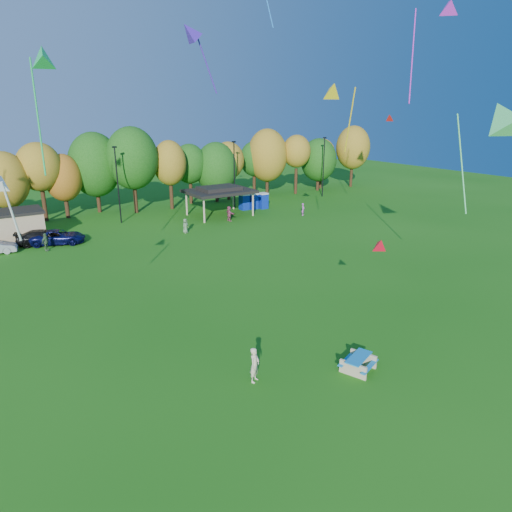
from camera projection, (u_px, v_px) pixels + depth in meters
ground at (331, 391)px, 22.47m from camera, size 160.00×160.00×0.00m
tree_line at (79, 171)px, 56.44m from camera, size 93.57×10.55×11.15m
lamp_posts at (118, 182)px, 53.92m from camera, size 64.50×0.25×9.09m
utility_building at (11, 226)px, 47.12m from camera, size 6.30×4.30×3.25m
pavilion at (219, 191)px, 58.25m from camera, size 8.20×6.20×3.77m
porta_potties at (253, 201)px, 62.71m from camera, size 3.75×1.91×2.18m
picnic_table at (358, 362)px, 24.10m from camera, size 2.28×2.10×0.80m
kite_flyer at (255, 365)px, 22.99m from camera, size 0.82×0.75×1.87m
car_c at (58, 237)px, 46.56m from camera, size 5.77×4.02×1.46m
car_d at (44, 237)px, 46.30m from camera, size 5.68×3.57×1.53m
far_person_1 at (46, 242)px, 44.19m from camera, size 1.06×1.04×1.78m
far_person_2 at (185, 226)px, 50.67m from camera, size 0.94×0.81×1.63m
far_person_3 at (229, 214)px, 56.06m from camera, size 0.55×1.72×1.85m
far_person_4 at (303, 209)px, 59.06m from camera, size 0.69×0.64×1.58m
kite_1 at (333, 90)px, 34.33m from camera, size 2.25×3.35×5.60m
kite_5 at (380, 244)px, 24.79m from camera, size 1.36×1.44×1.14m
kite_6 at (503, 117)px, 29.37m from camera, size 3.45×5.11×8.08m
kite_7 at (390, 117)px, 53.40m from camera, size 1.69×1.58×1.38m
kite_10 at (42, 57)px, 24.25m from camera, size 1.67×4.33×7.36m
kite_11 at (448, 7)px, 36.13m from camera, size 4.12×3.99×8.46m
kite_14 at (190, 33)px, 29.22m from camera, size 2.86×1.48×4.56m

